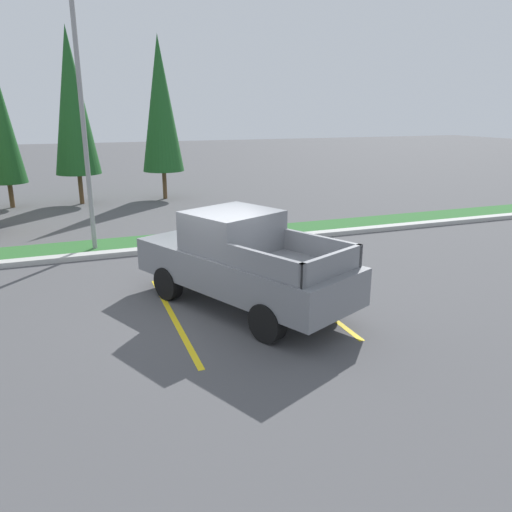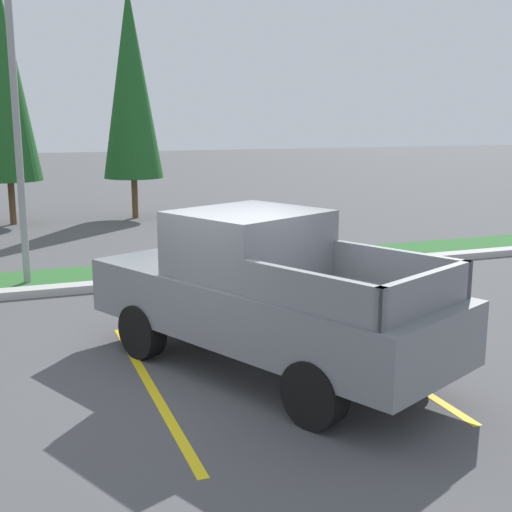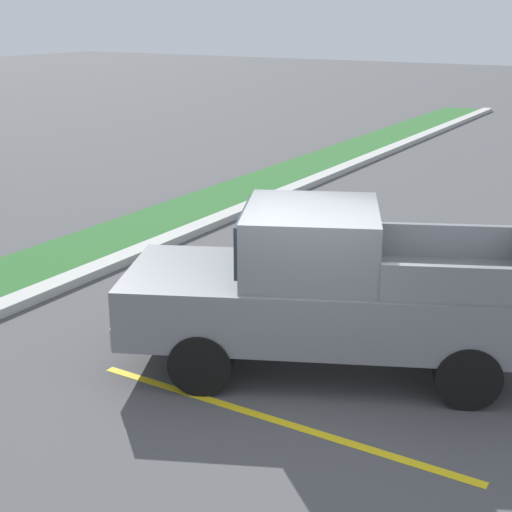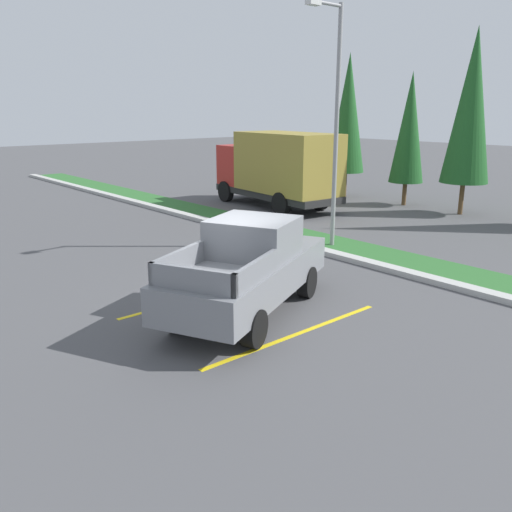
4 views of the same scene
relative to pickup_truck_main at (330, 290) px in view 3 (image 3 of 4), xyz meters
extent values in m
plane|color=#4C4C4F|center=(-0.61, 0.03, -1.04)|extent=(120.00, 120.00, 0.00)
cube|color=yellow|center=(-1.53, -0.05, -1.04)|extent=(0.12, 4.80, 0.01)
cube|color=yellow|center=(1.57, -0.05, -1.04)|extent=(0.12, 4.80, 0.01)
cube|color=#B2B2AD|center=(-0.61, 5.03, -0.97)|extent=(56.00, 0.40, 0.15)
cylinder|color=black|center=(-1.40, 1.00, -0.66)|extent=(0.57, 0.81, 0.76)
cylinder|color=black|center=(0.14, 1.72, -0.66)|extent=(0.57, 0.81, 0.76)
cylinder|color=black|center=(-0.10, -1.81, -0.66)|extent=(0.57, 0.81, 0.76)
cylinder|color=black|center=(1.44, -1.10, -0.66)|extent=(0.57, 0.81, 0.76)
cube|color=slate|center=(0.02, -0.05, -0.16)|extent=(3.91, 5.52, 0.76)
cube|color=slate|center=(-0.10, 0.23, 0.64)|extent=(2.27, 2.19, 0.84)
cube|color=#2D3842|center=(-0.45, 0.97, 0.69)|extent=(1.49, 0.74, 0.63)
cube|color=slate|center=(-0.14, -1.72, 0.44)|extent=(0.89, 1.77, 0.44)
cube|color=slate|center=(1.40, -1.00, 0.44)|extent=(0.89, 1.77, 0.44)
cube|color=silver|center=(-1.05, 2.27, -0.40)|extent=(1.70, 0.90, 0.28)
camera|label=1|loc=(-3.28, -9.67, 3.13)|focal=34.83mm
camera|label=2|loc=(-3.09, -7.95, 2.25)|focal=47.30mm
camera|label=3|loc=(-7.90, -3.68, 3.30)|focal=52.10mm
camera|label=4|loc=(8.59, -7.23, 3.38)|focal=37.44mm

